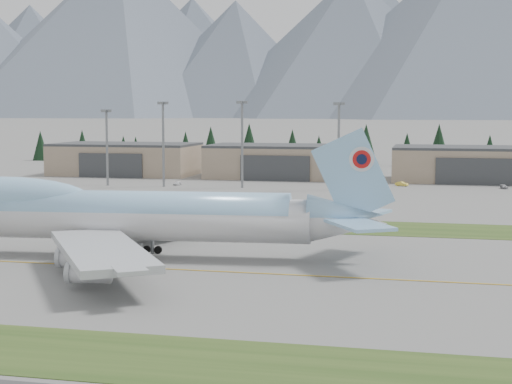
% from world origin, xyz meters
% --- Properties ---
extents(ground, '(7000.00, 7000.00, 0.00)m').
position_xyz_m(ground, '(0.00, 0.00, 0.00)').
color(ground, slate).
rests_on(ground, ground).
extents(grass_strip_near, '(400.00, 14.00, 0.08)m').
position_xyz_m(grass_strip_near, '(0.00, -38.00, 0.00)').
color(grass_strip_near, '#2A4518').
rests_on(grass_strip_near, ground).
extents(grass_strip_far, '(400.00, 18.00, 0.08)m').
position_xyz_m(grass_strip_far, '(0.00, 45.00, 0.00)').
color(grass_strip_far, '#2A4518').
rests_on(grass_strip_far, ground).
extents(taxiway_line_main, '(400.00, 0.40, 0.02)m').
position_xyz_m(taxiway_line_main, '(0.00, 0.00, 0.00)').
color(taxiway_line_main, gold).
rests_on(taxiway_line_main, ground).
extents(boeing_747_freighter, '(74.95, 64.41, 19.72)m').
position_xyz_m(boeing_747_freighter, '(-13.21, 7.53, 6.50)').
color(boeing_747_freighter, silver).
rests_on(boeing_747_freighter, ground).
extents(hangar_left, '(48.00, 26.60, 10.80)m').
position_xyz_m(hangar_left, '(-70.00, 149.90, 5.39)').
color(hangar_left, gray).
rests_on(hangar_left, ground).
extents(hangar_center, '(48.00, 26.60, 10.80)m').
position_xyz_m(hangar_center, '(-15.00, 149.90, 5.39)').
color(hangar_center, gray).
rests_on(hangar_center, ground).
extents(hangar_right, '(48.00, 26.60, 10.80)m').
position_xyz_m(hangar_right, '(45.00, 149.90, 5.39)').
color(hangar_right, gray).
rests_on(hangar_right, ground).
extents(floodlight_masts, '(183.64, 8.17, 24.72)m').
position_xyz_m(floodlight_masts, '(-22.76, 112.25, 16.65)').
color(floodlight_masts, slate).
rests_on(floodlight_masts, ground).
extents(service_vehicle_a, '(1.89, 3.62, 1.18)m').
position_xyz_m(service_vehicle_a, '(-40.51, 117.39, 0.00)').
color(service_vehicle_a, white).
rests_on(service_vehicle_a, ground).
extents(service_vehicle_b, '(4.07, 3.01, 1.28)m').
position_xyz_m(service_vehicle_b, '(24.42, 129.20, 0.00)').
color(service_vehicle_b, gold).
rests_on(service_vehicle_b, ground).
extents(service_vehicle_c, '(2.18, 3.92, 1.07)m').
position_xyz_m(service_vehicle_c, '(52.98, 127.85, 0.00)').
color(service_vehicle_c, '#9C9BA0').
rests_on(service_vehicle_c, ground).
extents(conifer_belt, '(272.61, 15.92, 16.81)m').
position_xyz_m(conifer_belt, '(2.01, 211.76, 7.23)').
color(conifer_belt, black).
rests_on(conifer_belt, ground).
extents(mountain_ridge_front, '(4332.37, 1324.53, 527.97)m').
position_xyz_m(mountain_ridge_front, '(49.42, 2203.90, 237.96)').
color(mountain_ridge_front, '#495261').
rests_on(mountain_ridge_front, ground).
extents(mountain_ridge_rear, '(4441.55, 1055.39, 527.70)m').
position_xyz_m(mountain_ridge_rear, '(232.17, 2900.00, 255.48)').
color(mountain_ridge_rear, '#495261').
rests_on(mountain_ridge_rear, ground).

